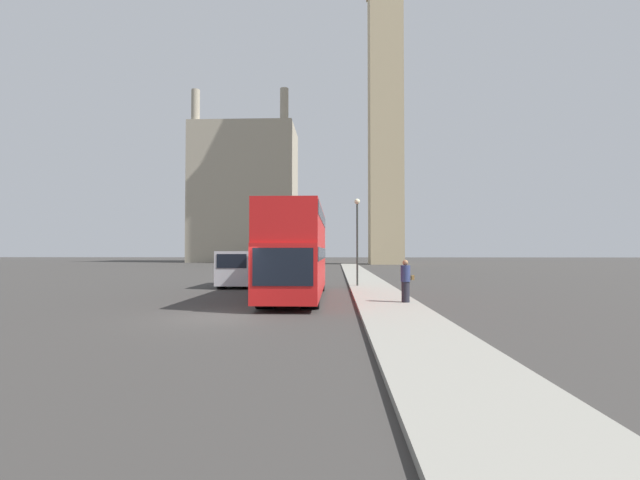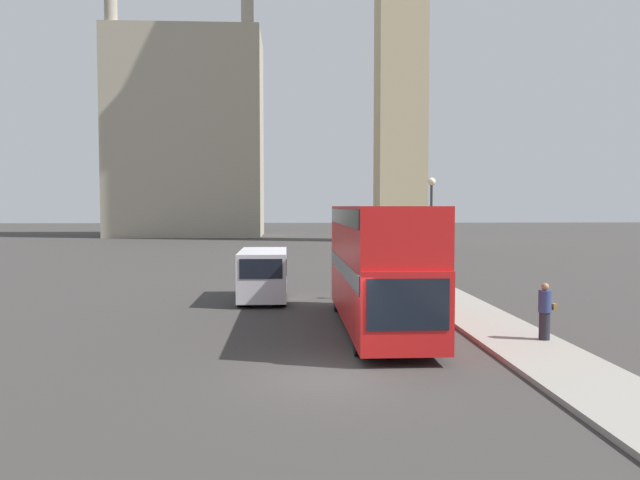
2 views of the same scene
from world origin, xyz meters
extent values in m
plane|color=#383533|center=(0.00, 0.00, 0.00)|extent=(300.00, 300.00, 0.00)
cube|color=gray|center=(6.36, 0.00, 0.07)|extent=(2.73, 120.00, 0.15)
cube|color=tan|center=(13.15, 62.52, 25.04)|extent=(5.92, 5.92, 50.07)
cube|color=#9E937F|center=(-15.80, 78.11, 14.75)|extent=(21.83, 14.52, 29.50)
cylinder|color=#9E937F|center=(-6.52, 71.94, 32.74)|extent=(1.74, 1.74, 6.49)
cube|color=red|center=(2.18, 6.04, 1.48)|extent=(2.56, 10.96, 2.34)
cube|color=red|center=(2.18, 6.04, 3.53)|extent=(2.56, 10.74, 1.76)
cube|color=black|center=(2.18, 6.04, 2.22)|extent=(2.60, 10.52, 0.55)
cube|color=black|center=(2.18, 6.04, 4.03)|extent=(2.60, 10.31, 0.55)
cube|color=black|center=(2.18, 0.54, 1.76)|extent=(2.26, 0.03, 1.41)
cylinder|color=black|center=(1.26, 2.20, 0.55)|extent=(0.72, 1.11, 1.11)
cylinder|color=black|center=(3.11, 2.20, 0.55)|extent=(0.72, 1.11, 1.11)
cylinder|color=black|center=(1.26, 9.87, 0.55)|extent=(0.72, 1.11, 1.11)
cylinder|color=black|center=(3.11, 9.87, 0.55)|extent=(0.72, 1.11, 1.11)
cube|color=silver|center=(-2.18, 13.09, 1.27)|extent=(2.15, 5.11, 2.14)
cube|color=black|center=(-2.18, 10.53, 1.74)|extent=(1.83, 0.02, 0.86)
cube|color=black|center=(-2.18, 11.43, 1.74)|extent=(2.18, 0.92, 0.68)
cylinder|color=black|center=(-2.99, 11.35, 0.36)|extent=(0.54, 0.73, 0.73)
cylinder|color=black|center=(-1.38, 11.35, 0.36)|extent=(0.54, 0.73, 0.73)
cylinder|color=black|center=(-2.99, 14.83, 0.36)|extent=(0.54, 0.73, 0.73)
cylinder|color=black|center=(-1.38, 14.83, 0.36)|extent=(0.54, 0.73, 0.73)
cylinder|color=#23232D|center=(7.13, 3.35, 0.59)|extent=(0.34, 0.34, 0.88)
cylinder|color=navy|center=(7.13, 3.35, 1.38)|extent=(0.40, 0.40, 0.70)
sphere|color=#9E704C|center=(7.13, 3.35, 1.85)|extent=(0.24, 0.24, 0.24)
cube|color=olive|center=(7.43, 3.35, 1.20)|extent=(0.12, 0.24, 0.20)
cylinder|color=#2D332D|center=(5.50, 12.19, 2.75)|extent=(0.12, 0.12, 5.19)
sphere|color=beige|center=(5.50, 12.19, 5.52)|extent=(0.36, 0.36, 0.36)
camera|label=1|loc=(4.15, -15.14, 2.33)|focal=24.00mm
camera|label=2|loc=(-1.04, -15.92, 4.40)|focal=35.00mm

